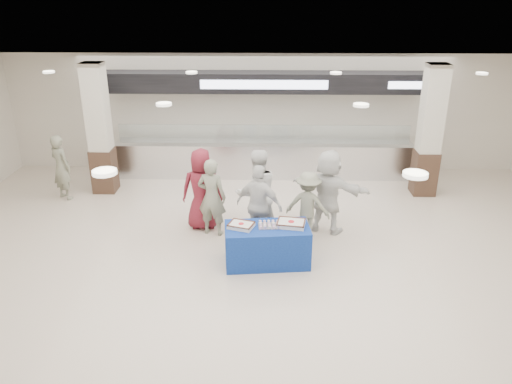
{
  "coord_description": "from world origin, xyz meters",
  "views": [
    {
      "loc": [
        0.07,
        -7.51,
        4.84
      ],
      "look_at": [
        -0.13,
        1.6,
        1.06
      ],
      "focal_mm": 35.0,
      "sensor_mm": 36.0,
      "label": 1
    }
  ],
  "objects_px": {
    "sheet_cake_left": "(241,225)",
    "civilian_white": "(328,192)",
    "sheet_cake_right": "(291,223)",
    "soldier_a": "(212,197)",
    "chef_tall": "(257,193)",
    "display_table": "(267,245)",
    "cupcake_tray": "(269,225)",
    "civilian_maroon": "(202,189)",
    "soldier_b": "(308,205)",
    "soldier_bg": "(61,167)",
    "chef_short": "(259,205)"
  },
  "relations": [
    {
      "from": "sheet_cake_right",
      "to": "civilian_maroon",
      "type": "height_order",
      "value": "civilian_maroon"
    },
    {
      "from": "civilian_maroon",
      "to": "civilian_white",
      "type": "height_order",
      "value": "civilian_white"
    },
    {
      "from": "cupcake_tray",
      "to": "soldier_bg",
      "type": "distance_m",
      "value": 5.82
    },
    {
      "from": "display_table",
      "to": "soldier_a",
      "type": "bearing_deg",
      "value": 128.17
    },
    {
      "from": "soldier_a",
      "to": "civilian_white",
      "type": "relative_size",
      "value": 0.92
    },
    {
      "from": "sheet_cake_left",
      "to": "civilian_white",
      "type": "xyz_separation_m",
      "value": [
        1.73,
        1.38,
        0.1
      ]
    },
    {
      "from": "cupcake_tray",
      "to": "soldier_a",
      "type": "distance_m",
      "value": 1.65
    },
    {
      "from": "soldier_a",
      "to": "civilian_white",
      "type": "distance_m",
      "value": 2.4
    },
    {
      "from": "sheet_cake_left",
      "to": "soldier_bg",
      "type": "height_order",
      "value": "soldier_bg"
    },
    {
      "from": "sheet_cake_right",
      "to": "civilian_maroon",
      "type": "xyz_separation_m",
      "value": [
        -1.82,
        1.42,
        0.08
      ]
    },
    {
      "from": "soldier_a",
      "to": "civilian_white",
      "type": "xyz_separation_m",
      "value": [
        2.39,
        0.18,
        0.07
      ]
    },
    {
      "from": "chef_tall",
      "to": "civilian_white",
      "type": "distance_m",
      "value": 1.48
    },
    {
      "from": "sheet_cake_left",
      "to": "civilian_maroon",
      "type": "xyz_separation_m",
      "value": [
        -0.9,
        1.51,
        0.08
      ]
    },
    {
      "from": "soldier_b",
      "to": "civilian_white",
      "type": "bearing_deg",
      "value": -129.88
    },
    {
      "from": "chef_short",
      "to": "civilian_white",
      "type": "distance_m",
      "value": 1.53
    },
    {
      "from": "display_table",
      "to": "civilian_white",
      "type": "bearing_deg",
      "value": 41.54
    },
    {
      "from": "civilian_maroon",
      "to": "cupcake_tray",
      "type": "bearing_deg",
      "value": 129.53
    },
    {
      "from": "soldier_bg",
      "to": "civilian_maroon",
      "type": "bearing_deg",
      "value": -169.62
    },
    {
      "from": "display_table",
      "to": "soldier_bg",
      "type": "distance_m",
      "value": 5.82
    },
    {
      "from": "chef_tall",
      "to": "soldier_bg",
      "type": "xyz_separation_m",
      "value": [
        -4.75,
        1.83,
        -0.13
      ]
    },
    {
      "from": "sheet_cake_right",
      "to": "soldier_bg",
      "type": "height_order",
      "value": "soldier_bg"
    },
    {
      "from": "display_table",
      "to": "soldier_a",
      "type": "xyz_separation_m",
      "value": [
        -1.14,
        1.18,
        0.45
      ]
    },
    {
      "from": "civilian_maroon",
      "to": "soldier_b",
      "type": "height_order",
      "value": "civilian_maroon"
    },
    {
      "from": "civilian_white",
      "to": "sheet_cake_left",
      "type": "bearing_deg",
      "value": 63.2
    },
    {
      "from": "display_table",
      "to": "soldier_b",
      "type": "bearing_deg",
      "value": 47.08
    },
    {
      "from": "sheet_cake_right",
      "to": "chef_short",
      "type": "height_order",
      "value": "chef_short"
    },
    {
      "from": "civilian_maroon",
      "to": "soldier_bg",
      "type": "distance_m",
      "value": 3.89
    },
    {
      "from": "chef_tall",
      "to": "civilian_maroon",
      "type": "bearing_deg",
      "value": -36.49
    },
    {
      "from": "cupcake_tray",
      "to": "soldier_a",
      "type": "relative_size",
      "value": 0.25
    },
    {
      "from": "soldier_a",
      "to": "chef_tall",
      "type": "distance_m",
      "value": 0.93
    },
    {
      "from": "cupcake_tray",
      "to": "chef_short",
      "type": "height_order",
      "value": "chef_short"
    },
    {
      "from": "soldier_b",
      "to": "civilian_white",
      "type": "relative_size",
      "value": 0.79
    },
    {
      "from": "cupcake_tray",
      "to": "civilian_maroon",
      "type": "distance_m",
      "value": 2.04
    },
    {
      "from": "cupcake_tray",
      "to": "soldier_bg",
      "type": "relative_size",
      "value": 0.26
    },
    {
      "from": "sheet_cake_right",
      "to": "civilian_white",
      "type": "height_order",
      "value": "civilian_white"
    },
    {
      "from": "civilian_white",
      "to": "civilian_maroon",
      "type": "bearing_deg",
      "value": 21.83
    },
    {
      "from": "chef_tall",
      "to": "chef_short",
      "type": "distance_m",
      "value": 0.41
    },
    {
      "from": "display_table",
      "to": "chef_short",
      "type": "height_order",
      "value": "chef_short"
    },
    {
      "from": "civilian_maroon",
      "to": "sheet_cake_left",
      "type": "bearing_deg",
      "value": 116.31
    },
    {
      "from": "sheet_cake_left",
      "to": "soldier_b",
      "type": "height_order",
      "value": "soldier_b"
    },
    {
      "from": "chef_tall",
      "to": "civilian_white",
      "type": "bearing_deg",
      "value": 165.71
    },
    {
      "from": "civilian_maroon",
      "to": "soldier_b",
      "type": "bearing_deg",
      "value": 165.3
    },
    {
      "from": "chef_short",
      "to": "soldier_b",
      "type": "height_order",
      "value": "chef_short"
    },
    {
      "from": "display_table",
      "to": "cupcake_tray",
      "type": "height_order",
      "value": "cupcake_tray"
    },
    {
      "from": "soldier_a",
      "to": "soldier_bg",
      "type": "bearing_deg",
      "value": -10.47
    },
    {
      "from": "sheet_cake_left",
      "to": "chef_short",
      "type": "distance_m",
      "value": 0.87
    },
    {
      "from": "cupcake_tray",
      "to": "chef_tall",
      "type": "xyz_separation_m",
      "value": [
        -0.25,
        1.15,
        0.15
      ]
    },
    {
      "from": "soldier_b",
      "to": "civilian_white",
      "type": "xyz_separation_m",
      "value": [
        0.43,
        0.27,
        0.19
      ]
    },
    {
      "from": "soldier_b",
      "to": "sheet_cake_left",
      "type": "bearing_deg",
      "value": 58.39
    },
    {
      "from": "chef_short",
      "to": "soldier_b",
      "type": "xyz_separation_m",
      "value": [
        0.99,
        0.31,
        -0.12
      ]
    }
  ]
}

